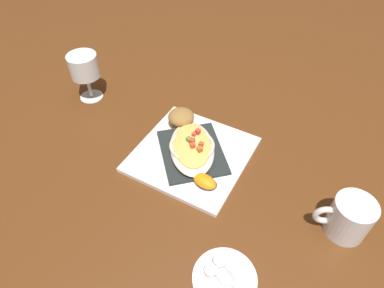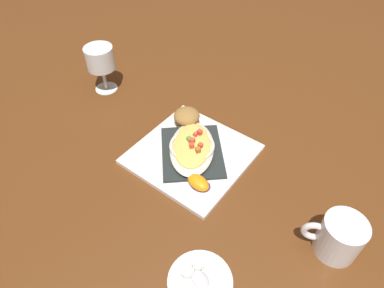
{
  "view_description": "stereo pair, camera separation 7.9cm",
  "coord_description": "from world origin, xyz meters",
  "px_view_note": "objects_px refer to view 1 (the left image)",
  "views": [
    {
      "loc": [
        -0.42,
        -0.35,
        0.6
      ],
      "look_at": [
        0.0,
        0.0,
        0.04
      ],
      "focal_mm": 31.51,
      "sensor_mm": 36.0,
      "label": 1
    },
    {
      "loc": [
        -0.36,
        -0.41,
        0.6
      ],
      "look_at": [
        0.0,
        0.0,
        0.04
      ],
      "focal_mm": 31.51,
      "sensor_mm": 36.0,
      "label": 2
    }
  ],
  "objects_px": {
    "creamer_saucer": "(225,279)",
    "coffee_mug": "(348,219)",
    "orange_garnish": "(205,182)",
    "spoon": "(227,279)",
    "creamer_cup_0": "(220,262)",
    "square_plate": "(192,154)",
    "stemmed_glass": "(84,68)",
    "creamer_cup_1": "(211,271)",
    "gratin_dish": "(192,147)",
    "muffin": "(181,118)"
  },
  "relations": [
    {
      "from": "creamer_cup_1",
      "to": "spoon",
      "type": "bearing_deg",
      "value": -74.42
    },
    {
      "from": "gratin_dish",
      "to": "orange_garnish",
      "type": "relative_size",
      "value": 3.31
    },
    {
      "from": "square_plate",
      "to": "coffee_mug",
      "type": "bearing_deg",
      "value": -83.32
    },
    {
      "from": "creamer_saucer",
      "to": "creamer_cup_0",
      "type": "height_order",
      "value": "creamer_cup_0"
    },
    {
      "from": "stemmed_glass",
      "to": "creamer_cup_1",
      "type": "distance_m",
      "value": 0.62
    },
    {
      "from": "creamer_saucer",
      "to": "creamer_cup_1",
      "type": "distance_m",
      "value": 0.03
    },
    {
      "from": "muffin",
      "to": "coffee_mug",
      "type": "bearing_deg",
      "value": -91.77
    },
    {
      "from": "creamer_saucer",
      "to": "creamer_cup_1",
      "type": "xyz_separation_m",
      "value": [
        -0.01,
        0.02,
        0.01
      ]
    },
    {
      "from": "gratin_dish",
      "to": "muffin",
      "type": "height_order",
      "value": "muffin"
    },
    {
      "from": "creamer_cup_1",
      "to": "square_plate",
      "type": "bearing_deg",
      "value": 46.75
    },
    {
      "from": "orange_garnish",
      "to": "creamer_cup_1",
      "type": "xyz_separation_m",
      "value": [
        -0.15,
        -0.13,
        -0.0
      ]
    },
    {
      "from": "creamer_saucer",
      "to": "creamer_cup_1",
      "type": "bearing_deg",
      "value": 109.62
    },
    {
      "from": "gratin_dish",
      "to": "orange_garnish",
      "type": "height_order",
      "value": "gratin_dish"
    },
    {
      "from": "orange_garnish",
      "to": "coffee_mug",
      "type": "height_order",
      "value": "coffee_mug"
    },
    {
      "from": "square_plate",
      "to": "creamer_cup_0",
      "type": "relative_size",
      "value": 10.69
    },
    {
      "from": "square_plate",
      "to": "spoon",
      "type": "bearing_deg",
      "value": -128.4
    },
    {
      "from": "orange_garnish",
      "to": "coffee_mug",
      "type": "bearing_deg",
      "value": -70.57
    },
    {
      "from": "coffee_mug",
      "to": "creamer_cup_0",
      "type": "xyz_separation_m",
      "value": [
        -0.22,
        0.14,
        -0.02
      ]
    },
    {
      "from": "muffin",
      "to": "spoon",
      "type": "distance_m",
      "value": 0.41
    },
    {
      "from": "stemmed_glass",
      "to": "coffee_mug",
      "type": "bearing_deg",
      "value": -85.84
    },
    {
      "from": "gratin_dish",
      "to": "creamer_saucer",
      "type": "relative_size",
      "value": 1.72
    },
    {
      "from": "creamer_saucer",
      "to": "orange_garnish",
      "type": "bearing_deg",
      "value": 48.45
    },
    {
      "from": "square_plate",
      "to": "creamer_cup_1",
      "type": "relative_size",
      "value": 10.69
    },
    {
      "from": "orange_garnish",
      "to": "creamer_cup_1",
      "type": "relative_size",
      "value": 2.52
    },
    {
      "from": "gratin_dish",
      "to": "creamer_cup_0",
      "type": "xyz_separation_m",
      "value": [
        -0.18,
        -0.22,
        -0.01
      ]
    },
    {
      "from": "gratin_dish",
      "to": "stemmed_glass",
      "type": "distance_m",
      "value": 0.38
    },
    {
      "from": "coffee_mug",
      "to": "gratin_dish",
      "type": "bearing_deg",
      "value": 96.67
    },
    {
      "from": "orange_garnish",
      "to": "creamer_cup_0",
      "type": "distance_m",
      "value": 0.18
    },
    {
      "from": "muffin",
      "to": "coffee_mug",
      "type": "distance_m",
      "value": 0.44
    },
    {
      "from": "orange_garnish",
      "to": "creamer_cup_1",
      "type": "height_order",
      "value": "orange_garnish"
    },
    {
      "from": "orange_garnish",
      "to": "stemmed_glass",
      "type": "bearing_deg",
      "value": 84.49
    },
    {
      "from": "coffee_mug",
      "to": "creamer_saucer",
      "type": "bearing_deg",
      "value": 153.15
    },
    {
      "from": "square_plate",
      "to": "creamer_cup_1",
      "type": "bearing_deg",
      "value": -133.25
    },
    {
      "from": "coffee_mug",
      "to": "creamer_cup_1",
      "type": "height_order",
      "value": "coffee_mug"
    },
    {
      "from": "gratin_dish",
      "to": "creamer_saucer",
      "type": "xyz_separation_m",
      "value": [
        -0.19,
        -0.24,
        -0.03
      ]
    },
    {
      "from": "square_plate",
      "to": "creamer_cup_0",
      "type": "xyz_separation_m",
      "value": [
        -0.18,
        -0.22,
        0.01
      ]
    },
    {
      "from": "coffee_mug",
      "to": "stemmed_glass",
      "type": "relative_size",
      "value": 0.75
    },
    {
      "from": "gratin_dish",
      "to": "coffee_mug",
      "type": "height_order",
      "value": "coffee_mug"
    },
    {
      "from": "spoon",
      "to": "coffee_mug",
      "type": "bearing_deg",
      "value": -25.84
    },
    {
      "from": "creamer_cup_1",
      "to": "gratin_dish",
      "type": "bearing_deg",
      "value": 46.74
    },
    {
      "from": "spoon",
      "to": "creamer_cup_1",
      "type": "distance_m",
      "value": 0.03
    },
    {
      "from": "orange_garnish",
      "to": "creamer_cup_1",
      "type": "distance_m",
      "value": 0.2
    },
    {
      "from": "gratin_dish",
      "to": "stemmed_glass",
      "type": "bearing_deg",
      "value": 91.72
    },
    {
      "from": "creamer_cup_0",
      "to": "creamer_cup_1",
      "type": "xyz_separation_m",
      "value": [
        -0.02,
        0.0,
        0.0
      ]
    },
    {
      "from": "square_plate",
      "to": "spoon",
      "type": "xyz_separation_m",
      "value": [
        -0.19,
        -0.24,
        0.01
      ]
    },
    {
      "from": "creamer_saucer",
      "to": "coffee_mug",
      "type": "bearing_deg",
      "value": -26.85
    },
    {
      "from": "orange_garnish",
      "to": "spoon",
      "type": "bearing_deg",
      "value": -130.78
    },
    {
      "from": "creamer_saucer",
      "to": "spoon",
      "type": "height_order",
      "value": "spoon"
    },
    {
      "from": "orange_garnish",
      "to": "creamer_saucer",
      "type": "xyz_separation_m",
      "value": [
        -0.14,
        -0.16,
        -0.02
      ]
    },
    {
      "from": "square_plate",
      "to": "coffee_mug",
      "type": "height_order",
      "value": "coffee_mug"
    }
  ]
}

